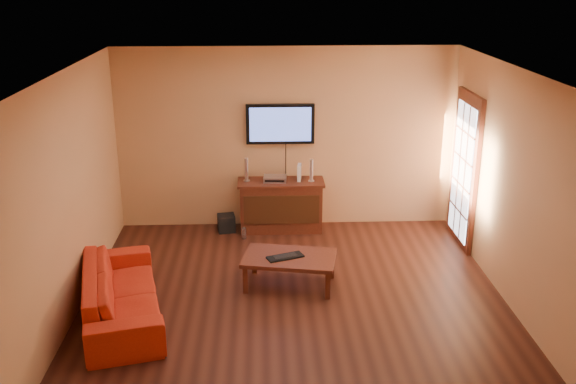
{
  "coord_description": "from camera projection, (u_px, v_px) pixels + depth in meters",
  "views": [
    {
      "loc": [
        -0.36,
        -6.73,
        3.72
      ],
      "look_at": [
        -0.04,
        0.8,
        1.1
      ],
      "focal_mm": 40.0,
      "sensor_mm": 36.0,
      "label": 1
    }
  ],
  "objects": [
    {
      "name": "sofa",
      "position": [
        120.0,
        285.0,
        7.15
      ],
      "size": [
        1.05,
        2.1,
        0.79
      ],
      "primitive_type": "imported",
      "rotation": [
        0.0,
        0.0,
        1.81
      ],
      "color": "red",
      "rests_on": "ground"
    },
    {
      "name": "speaker_right",
      "position": [
        311.0,
        171.0,
        9.4
      ],
      "size": [
        0.09,
        0.09,
        0.33
      ],
      "color": "silver",
      "rests_on": "media_console"
    },
    {
      "name": "french_door",
      "position": [
        464.0,
        172.0,
        8.94
      ],
      "size": [
        0.07,
        1.02,
        2.22
      ],
      "color": "#451A0F",
      "rests_on": "ground"
    },
    {
      "name": "room_walls",
      "position": [
        292.0,
        150.0,
        7.62
      ],
      "size": [
        5.0,
        5.0,
        5.0
      ],
      "color": "tan",
      "rests_on": "ground"
    },
    {
      "name": "bottle",
      "position": [
        244.0,
        233.0,
        9.33
      ],
      "size": [
        0.06,
        0.06,
        0.19
      ],
      "color": "white",
      "rests_on": "ground"
    },
    {
      "name": "av_receiver",
      "position": [
        275.0,
        179.0,
        9.45
      ],
      "size": [
        0.35,
        0.26,
        0.08
      ],
      "primitive_type": "cube",
      "rotation": [
        0.0,
        0.0,
        -0.08
      ],
      "color": "silver",
      "rests_on": "media_console"
    },
    {
      "name": "subwoofer",
      "position": [
        226.0,
        223.0,
        9.61
      ],
      "size": [
        0.28,
        0.28,
        0.25
      ],
      "primitive_type": "cube",
      "rotation": [
        0.0,
        0.0,
        0.15
      ],
      "color": "black",
      "rests_on": "ground"
    },
    {
      "name": "coffee_table",
      "position": [
        289.0,
        260.0,
        7.88
      ],
      "size": [
        1.22,
        0.87,
        0.39
      ],
      "color": "#451A0F",
      "rests_on": "ground"
    },
    {
      "name": "media_console",
      "position": [
        281.0,
        205.0,
        9.58
      ],
      "size": [
        1.27,
        0.49,
        0.77
      ],
      "color": "#451A0F",
      "rests_on": "ground"
    },
    {
      "name": "game_console",
      "position": [
        299.0,
        172.0,
        9.45
      ],
      "size": [
        0.07,
        0.18,
        0.24
      ],
      "primitive_type": "cube",
      "rotation": [
        0.0,
        0.0,
        -0.14
      ],
      "color": "white",
      "rests_on": "media_console"
    },
    {
      "name": "keyboard",
      "position": [
        285.0,
        257.0,
        7.82
      ],
      "size": [
        0.48,
        0.32,
        0.03
      ],
      "color": "black",
      "rests_on": "coffee_table"
    },
    {
      "name": "speaker_left",
      "position": [
        247.0,
        170.0,
        9.41
      ],
      "size": [
        0.1,
        0.1,
        0.35
      ],
      "color": "silver",
      "rests_on": "media_console"
    },
    {
      "name": "television",
      "position": [
        280.0,
        124.0,
        9.38
      ],
      "size": [
        1.0,
        0.08,
        0.59
      ],
      "color": "black",
      "rests_on": "ground"
    },
    {
      "name": "ground_plane",
      "position": [
        295.0,
        302.0,
        7.59
      ],
      "size": [
        5.0,
        5.0,
        0.0
      ],
      "primitive_type": "plane",
      "color": "black",
      "rests_on": "ground"
    }
  ]
}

